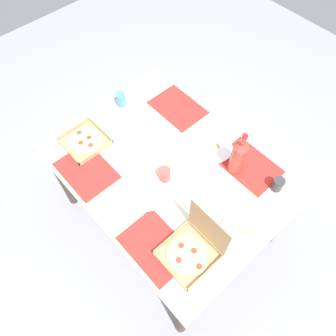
{
  "coord_description": "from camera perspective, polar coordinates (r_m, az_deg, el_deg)",
  "views": [
    {
      "loc": [
        0.77,
        -0.7,
        2.44
      ],
      "look_at": [
        0.0,
        0.0,
        0.76
      ],
      "focal_mm": 35.12,
      "sensor_mm": 36.0,
      "label": 1
    }
  ],
  "objects": [
    {
      "name": "placemat_near_right",
      "position": [
        1.77,
        -2.19,
        -13.44
      ],
      "size": [
        0.36,
        0.26,
        0.0
      ],
      "primitive_type": "cube",
      "color": "red",
      "rests_on": "dining_table"
    },
    {
      "name": "placemat_far_left",
      "position": [
        2.27,
        1.69,
        10.46
      ],
      "size": [
        0.36,
        0.26,
        0.0
      ],
      "primitive_type": "cube",
      "color": "red",
      "rests_on": "dining_table"
    },
    {
      "name": "fork_by_near_right",
      "position": [
        1.91,
        5.94,
        -3.78
      ],
      "size": [
        0.17,
        0.12,
        0.0
      ],
      "primitive_type": "cube",
      "rotation": [
        0.0,
        0.0,
        5.68
      ],
      "color": "#B7B7BC",
      "rests_on": "dining_table"
    },
    {
      "name": "soda_bottle",
      "position": [
        1.9,
        12.14,
        2.02
      ],
      "size": [
        0.09,
        0.09,
        0.32
      ],
      "color": "#B2382D",
      "rests_on": "dining_table"
    },
    {
      "name": "dining_table",
      "position": [
        2.07,
        0.0,
        -1.58
      ],
      "size": [
        1.4,
        1.05,
        0.76
      ],
      "color": "#3F3328",
      "rests_on": "ground_plane"
    },
    {
      "name": "cup_spare",
      "position": [
        1.9,
        -0.57,
        -1.1
      ],
      "size": [
        0.07,
        0.07,
        0.09
      ],
      "primitive_type": "cylinder",
      "color": "#BF4742",
      "rests_on": "dining_table"
    },
    {
      "name": "plate_far_left",
      "position": [
        1.84,
        12.57,
        -9.97
      ],
      "size": [
        0.21,
        0.21,
        0.03
      ],
      "color": "white",
      "rests_on": "dining_table"
    },
    {
      "name": "plate_far_right",
      "position": [
        2.07,
        7.93,
        3.52
      ],
      "size": [
        0.23,
        0.23,
        0.03
      ],
      "color": "white",
      "rests_on": "dining_table"
    },
    {
      "name": "ground_plane",
      "position": [
        2.65,
        0.0,
        -8.7
      ],
      "size": [
        6.0,
        6.0,
        0.0
      ],
      "primitive_type": "plane",
      "color": "gray"
    },
    {
      "name": "cup_dark",
      "position": [
        1.97,
        18.5,
        -2.69
      ],
      "size": [
        0.07,
        0.07,
        0.09
      ],
      "primitive_type": "cylinder",
      "color": "#333338",
      "rests_on": "dining_table"
    },
    {
      "name": "placemat_far_right",
      "position": [
        2.04,
        13.83,
        0.44
      ],
      "size": [
        0.36,
        0.26,
        0.0
      ],
      "primitive_type": "cube",
      "color": "red",
      "rests_on": "dining_table"
    },
    {
      "name": "pizza_box_corner_right",
      "position": [
        2.14,
        -14.21,
        4.51
      ],
      "size": [
        0.26,
        0.26,
        0.04
      ],
      "color": "tan",
      "rests_on": "dining_table"
    },
    {
      "name": "fork_by_near_left",
      "position": [
        1.84,
        -5.08,
        -7.63
      ],
      "size": [
        0.11,
        0.17,
        0.0
      ],
      "primitive_type": "cube",
      "rotation": [
        0.0,
        0.0,
        4.19
      ],
      "color": "#B7B7BC",
      "rests_on": "dining_table"
    },
    {
      "name": "placemat_near_left",
      "position": [
        2.02,
        -13.96,
        -0.42
      ],
      "size": [
        0.36,
        0.26,
        0.0
      ],
      "primitive_type": "cube",
      "color": "red",
      "rests_on": "dining_table"
    },
    {
      "name": "pizza_box_edge_far",
      "position": [
        1.72,
        4.21,
        -13.88
      ],
      "size": [
        0.26,
        0.26,
        0.29
      ],
      "color": "tan",
      "rests_on": "dining_table"
    },
    {
      "name": "cup_red",
      "position": [
        2.27,
        -8.17,
        11.73
      ],
      "size": [
        0.07,
        0.07,
        0.1
      ],
      "primitive_type": "cylinder",
      "color": "teal",
      "rests_on": "dining_table"
    }
  ]
}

